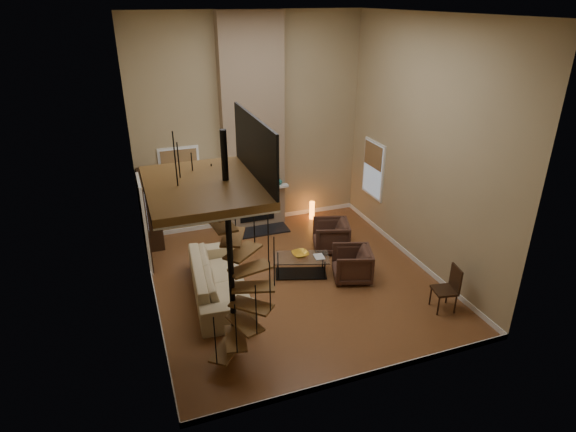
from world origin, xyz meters
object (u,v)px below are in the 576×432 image
object	(u,v)px
sofa	(219,279)
coffee_table	(301,263)
floor_lamp	(226,196)
hutch	(151,210)
armchair_far	(355,264)
accent_lamp	(312,210)
armchair_near	(334,236)
side_chair	(449,286)

from	to	relation	value
sofa	coffee_table	distance (m)	1.93
floor_lamp	hutch	bearing A→B (deg)	152.92
coffee_table	hutch	bearing A→B (deg)	138.37
armchair_far	accent_lamp	bearing A→B (deg)	-167.24
armchair_near	accent_lamp	distance (m)	1.85
floor_lamp	side_chair	world-z (taller)	floor_lamp
armchair_far	hutch	bearing A→B (deg)	-110.24
sofa	coffee_table	world-z (taller)	sofa
sofa	armchair_near	xyz separation A→B (m)	(3.14, 1.06, -0.04)
sofa	floor_lamp	world-z (taller)	floor_lamp
armchair_near	armchair_far	bearing A→B (deg)	12.04
sofa	accent_lamp	xyz separation A→B (m)	(3.30, 2.89, -0.15)
sofa	armchair_far	world-z (taller)	sofa
hutch	side_chair	size ratio (longest dim) A/B	2.07
side_chair	accent_lamp	bearing A→B (deg)	100.50
accent_lamp	sofa	bearing A→B (deg)	-138.78
armchair_near	coffee_table	size ratio (longest dim) A/B	0.62
hutch	armchair_far	world-z (taller)	hutch
hutch	side_chair	bearing A→B (deg)	-42.71
hutch	sofa	size ratio (longest dim) A/B	0.72
coffee_table	accent_lamp	xyz separation A→B (m)	(1.38, 2.70, -0.03)
accent_lamp	side_chair	distance (m)	5.01
hutch	accent_lamp	size ratio (longest dim) A/B	3.73
hutch	armchair_far	size ratio (longest dim) A/B	2.36
coffee_table	accent_lamp	size ratio (longest dim) A/B	2.64
coffee_table	floor_lamp	bearing A→B (deg)	125.48
hutch	armchair_near	xyz separation A→B (m)	(4.20, -1.78, -0.60)
floor_lamp	sofa	bearing A→B (deg)	-108.59
armchair_near	floor_lamp	distance (m)	2.84
hutch	coffee_table	xyz separation A→B (m)	(2.98, -2.65, -0.67)
armchair_far	accent_lamp	distance (m)	3.28
floor_lamp	accent_lamp	bearing A→B (deg)	19.47
side_chair	floor_lamp	bearing A→B (deg)	131.71
armchair_near	side_chair	xyz separation A→B (m)	(1.08, -3.09, 0.17)
armchair_far	sofa	bearing A→B (deg)	-78.92
armchair_far	coffee_table	world-z (taller)	armchair_far
hutch	floor_lamp	distance (m)	1.98
hutch	armchair_near	bearing A→B (deg)	-23.01
coffee_table	floor_lamp	xyz separation A→B (m)	(-1.26, 1.77, 1.13)
sofa	armchair_near	distance (m)	3.31
coffee_table	accent_lamp	distance (m)	3.04
armchair_far	coffee_table	bearing A→B (deg)	-99.24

